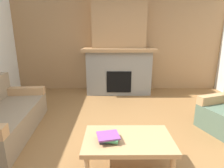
# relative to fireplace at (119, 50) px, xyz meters

# --- Properties ---
(ground) EXTENTS (9.00, 9.00, 0.00)m
(ground) POSITION_rel_fireplace_xyz_m (0.00, -2.62, -1.16)
(ground) COLOR brown
(wall_back_wood_panel) EXTENTS (6.00, 0.12, 2.70)m
(wall_back_wood_panel) POSITION_rel_fireplace_xyz_m (0.00, 0.38, 0.19)
(wall_back_wood_panel) COLOR #997047
(wall_back_wood_panel) RESTS_ON ground
(fireplace) EXTENTS (1.90, 0.82, 2.70)m
(fireplace) POSITION_rel_fireplace_xyz_m (0.00, 0.00, 0.00)
(fireplace) COLOR gray
(fireplace) RESTS_ON ground
(couch) EXTENTS (0.99, 1.87, 0.85)m
(couch) POSITION_rel_fireplace_xyz_m (-1.97, -2.30, -0.88)
(couch) COLOR #847056
(couch) RESTS_ON ground
(coffee_table) EXTENTS (1.00, 0.60, 0.43)m
(coffee_table) POSITION_rel_fireplace_xyz_m (-0.02, -3.13, -0.79)
(coffee_table) COLOR tan
(coffee_table) RESTS_ON ground
(book_stack_near_edge) EXTENTS (0.27, 0.25, 0.07)m
(book_stack_near_edge) POSITION_rel_fireplace_xyz_m (-0.24, -3.19, -0.69)
(book_stack_near_edge) COLOR #2D2D33
(book_stack_near_edge) RESTS_ON coffee_table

